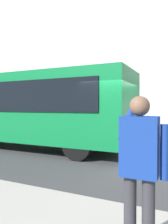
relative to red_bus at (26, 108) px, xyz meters
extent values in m
plane|color=#38383A|center=(-4.42, 0.36, -1.68)|extent=(60.00, 60.00, 0.00)
cube|color=beige|center=(-4.42, -6.44, 4.32)|extent=(28.00, 0.80, 12.00)
cube|color=#0F7238|center=(-0.02, -0.01, 0.02)|extent=(9.00, 2.50, 2.60)
cube|color=black|center=(-0.02, 1.25, 0.42)|extent=(7.60, 0.06, 1.10)
cylinder|color=black|center=(-3.02, -1.11, -1.18)|extent=(1.00, 0.28, 1.00)
cylinder|color=black|center=(-3.02, 1.09, -1.18)|extent=(1.00, 0.28, 1.00)
cylinder|color=#2D2D33|center=(-5.87, 4.94, -1.12)|extent=(0.14, 0.14, 0.82)
cylinder|color=#2D2D33|center=(-5.67, 4.94, -1.12)|extent=(0.14, 0.14, 0.82)
cube|color=navy|center=(-5.77, 4.94, -0.38)|extent=(0.40, 0.24, 0.66)
sphere|color=brown|center=(-5.77, 4.94, 0.06)|extent=(0.22, 0.22, 0.22)
cylinder|color=navy|center=(-6.03, 4.94, -0.42)|extent=(0.09, 0.09, 0.58)
cylinder|color=navy|center=(-5.59, 4.78, -0.16)|extent=(0.09, 0.48, 0.37)
cube|color=black|center=(-5.67, 4.64, 0.04)|extent=(0.07, 0.01, 0.14)
camera|label=1|loc=(-6.25, 7.37, 0.05)|focal=35.43mm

